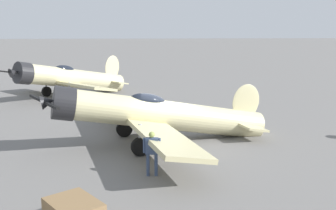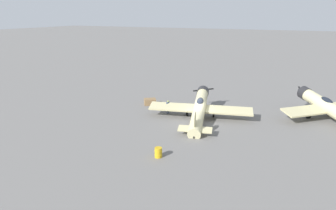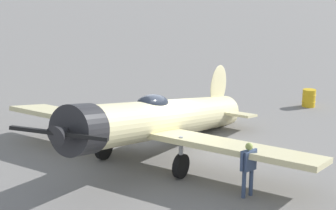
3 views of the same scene
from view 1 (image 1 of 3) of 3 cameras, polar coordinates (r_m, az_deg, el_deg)
name	(u,v)px [view 1 (image 1 of 3)]	position (r m, az deg, el deg)	size (l,w,h in m)	color
ground_plane	(168,142)	(18.74, 0.00, -5.41)	(400.00, 400.00, 0.00)	slate
airplane_foreground	(157,115)	(18.24, -1.57, -1.44)	(11.21, 11.99, 3.20)	beige
airplane_mid_apron	(70,78)	(31.68, -14.11, 3.77)	(9.31, 9.36, 3.29)	beige
ground_crew_mechanic	(152,149)	(14.29, -2.36, -6.45)	(0.65, 0.29, 1.67)	#384766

